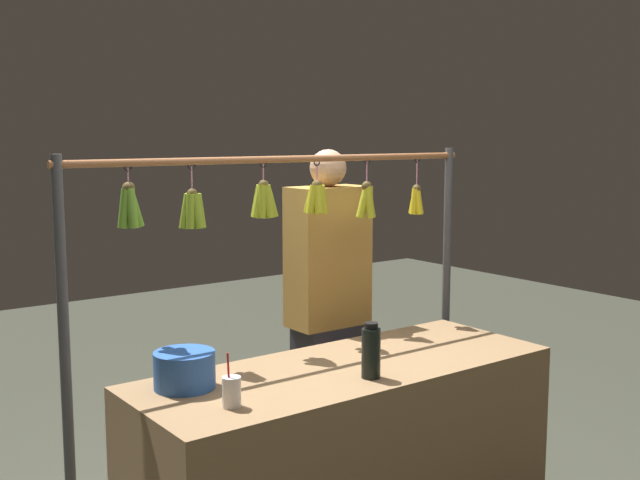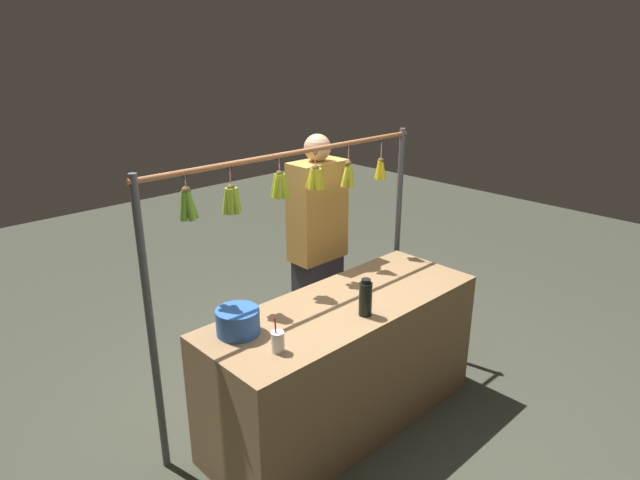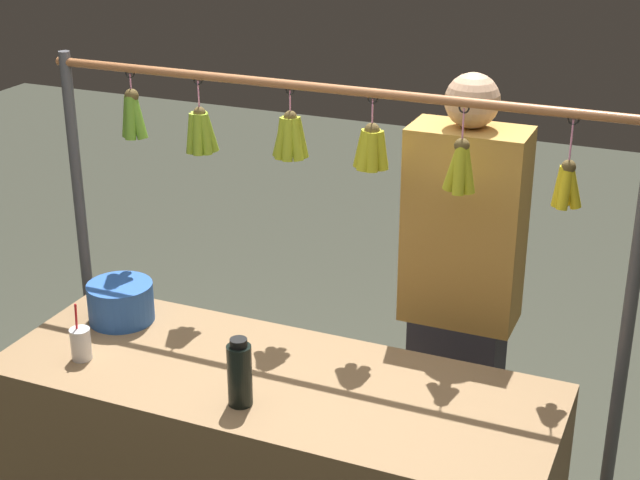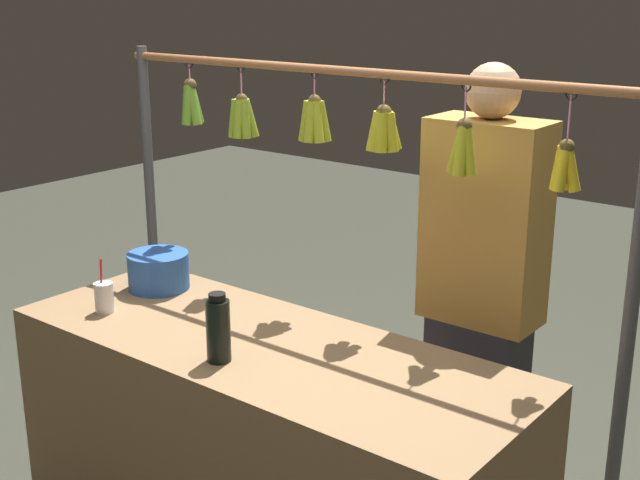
{
  "view_description": "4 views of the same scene",
  "coord_description": "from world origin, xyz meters",
  "px_view_note": "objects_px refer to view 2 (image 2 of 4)",
  "views": [
    {
      "loc": [
        2.04,
        2.55,
        1.86
      ],
      "look_at": [
        0.14,
        0.0,
        1.43
      ],
      "focal_mm": 43.88,
      "sensor_mm": 36.0,
      "label": 1
    },
    {
      "loc": [
        2.22,
        2.1,
        2.4
      ],
      "look_at": [
        0.21,
        0.0,
        1.34
      ],
      "focal_mm": 30.75,
      "sensor_mm": 36.0,
      "label": 2
    },
    {
      "loc": [
        -1.23,
        2.5,
        2.52
      ],
      "look_at": [
        -0.17,
        0.0,
        1.39
      ],
      "focal_mm": 54.11,
      "sensor_mm": 36.0,
      "label": 3
    },
    {
      "loc": [
        -1.79,
        1.96,
        2.04
      ],
      "look_at": [
        -0.24,
        0.0,
        1.28
      ],
      "focal_mm": 47.64,
      "sensor_mm": 36.0,
      "label": 4
    }
  ],
  "objects_px": {
    "water_bottle": "(365,298)",
    "vendor_person": "(318,253)",
    "drink_cup": "(278,342)",
    "blue_bucket": "(238,321)"
  },
  "relations": [
    {
      "from": "vendor_person",
      "to": "drink_cup",
      "type": "bearing_deg",
      "value": 38.0
    },
    {
      "from": "water_bottle",
      "to": "vendor_person",
      "type": "relative_size",
      "value": 0.13
    },
    {
      "from": "drink_cup",
      "to": "vendor_person",
      "type": "bearing_deg",
      "value": -142.0
    },
    {
      "from": "blue_bucket",
      "to": "water_bottle",
      "type": "bearing_deg",
      "value": 153.2
    },
    {
      "from": "drink_cup",
      "to": "vendor_person",
      "type": "relative_size",
      "value": 0.11
    },
    {
      "from": "blue_bucket",
      "to": "drink_cup",
      "type": "height_order",
      "value": "drink_cup"
    },
    {
      "from": "blue_bucket",
      "to": "drink_cup",
      "type": "relative_size",
      "value": 1.19
    },
    {
      "from": "water_bottle",
      "to": "drink_cup",
      "type": "height_order",
      "value": "water_bottle"
    },
    {
      "from": "blue_bucket",
      "to": "drink_cup",
      "type": "xyz_separation_m",
      "value": [
        -0.04,
        0.3,
        -0.02
      ]
    },
    {
      "from": "water_bottle",
      "to": "drink_cup",
      "type": "xyz_separation_m",
      "value": [
        0.63,
        -0.04,
        -0.05
      ]
    }
  ]
}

